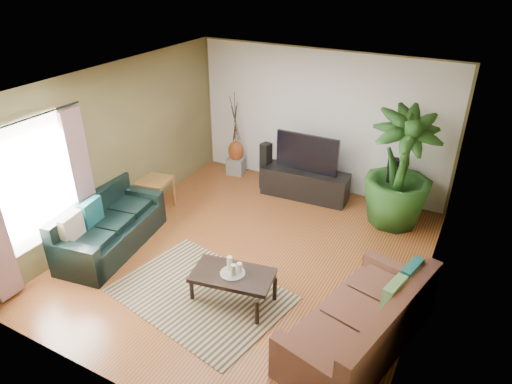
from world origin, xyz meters
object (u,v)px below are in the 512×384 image
Objects in this scene: sofa_left at (110,224)px; vase at (236,151)px; coffee_table at (233,287)px; sofa_right at (360,317)px; tv_stand at (305,184)px; pedestal at (236,166)px; side_table at (155,194)px; speaker_left at (266,166)px; television at (307,153)px; potted_plant at (400,169)px; speaker_right at (390,185)px.

vase is at bearing -15.11° from sofa_left.
coffee_table is at bearing -103.27° from sofa_left.
tv_stand is (-2.01, 3.15, -0.15)m from sofa_right.
pedestal is 2.05m from side_table.
vase is (-1.69, 0.29, 0.23)m from tv_stand.
sofa_left is 1.79× the size of coffee_table.
speaker_left is 0.92m from vase.
television is at bearing 84.62° from coffee_table.
coffee_table is at bearing -88.51° from tv_stand.
sofa_right is at bearing -42.97° from pedestal.
sofa_right is 5.05m from pedestal.
tv_stand is (-0.29, 3.17, 0.05)m from coffee_table.
coffee_table is 3.45m from potted_plant.
sofa_right is 4.48m from side_table.
television reaches higher than sofa_left.
speaker_left reaches higher than side_table.
side_table is (-1.41, -1.66, -0.19)m from speaker_left.
potted_plant is 3.53m from pedestal.
speaker_right is 4.23m from side_table.
sofa_left is 3.31m from vase.
speaker_left is (-0.82, -0.05, -0.43)m from television.
television is (0.00, 0.02, 0.63)m from tv_stand.
speaker_right is 0.50× the size of potted_plant.
potted_plant is (0.18, -0.37, 0.51)m from speaker_right.
speaker_left is 0.47× the size of potted_plant.
coffee_table is 3.64m from speaker_right.
side_table is (-3.76, -1.92, -0.22)m from speaker_right.
sofa_left is 3.31× the size of side_table.
sofa_left is 3.21m from speaker_left.
speaker_left is 2.18m from side_table.
tv_stand is at bearing 175.45° from potted_plant.
speaker_left is at bearing -124.47° from sofa_right.
potted_plant is at bearing -8.31° from tv_stand.
sofa_left is at bearing -81.61° from side_table.
potted_plant reaches higher than sofa_left.
side_table is at bearing -95.72° from sofa_right.
vase is (-3.69, 3.44, 0.08)m from sofa_right.
speaker_left is at bearing 49.68° from side_table.
potted_plant is at bearing 54.27° from coffee_table.
sofa_right is 6.21× the size of pedestal.
pedestal is (-1.69, 0.29, -0.10)m from tv_stand.
coffee_table is 3.12× the size of pedestal.
speaker_right is (1.53, 0.23, 0.23)m from tv_stand.
coffee_table is at bearing -126.27° from speaker_right.
sofa_left is at bearing -78.80° from sofa_right.
speaker_left reaches higher than tv_stand.
tv_stand is at bearing 172.32° from speaker_right.
tv_stand is at bearing 13.88° from speaker_left.
speaker_left is at bearing 177.70° from potted_plant.
coffee_table is at bearing -76.00° from sofa_right.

